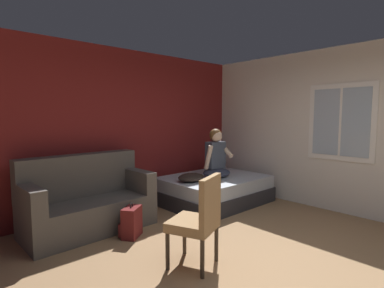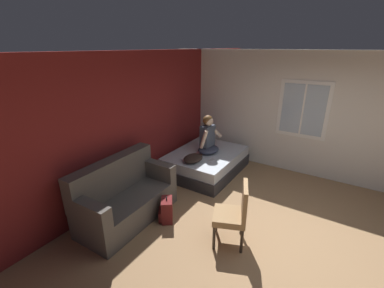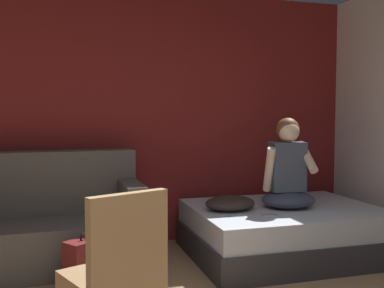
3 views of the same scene
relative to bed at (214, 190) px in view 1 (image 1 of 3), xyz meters
name	(u,v)px [view 1 (image 1 of 3)]	position (x,y,z in m)	size (l,w,h in m)	color
ground_plane	(274,276)	(-1.40, -2.16, -0.24)	(40.00, 40.00, 0.00)	#93704C
wall_back_accent	(119,130)	(-1.40, 0.90, 1.11)	(10.02, 0.16, 2.70)	maroon
wall_side_with_window	(369,131)	(1.19, -2.15, 1.12)	(0.19, 7.34, 2.70)	silver
bed	(214,190)	(0.00, 0.00, 0.00)	(1.85, 1.42, 0.48)	#2D2D33
couch	(88,202)	(-2.25, 0.29, 0.16)	(1.72, 0.87, 1.04)	#514C47
side_chair	(199,218)	(-1.82, -1.51, 0.30)	(0.60, 0.60, 0.98)	#382D23
person_seated	(216,157)	(0.01, -0.04, 0.60)	(0.57, 0.50, 0.88)	#383D51
backpack	(131,223)	(-1.95, -0.35, -0.04)	(0.35, 0.34, 0.46)	maroon
throw_pillow	(191,177)	(-0.58, -0.01, 0.31)	(0.48, 0.36, 0.14)	#2D231E
cell_phone	(215,182)	(-0.32, -0.32, 0.25)	(0.07, 0.14, 0.01)	#B7B7BC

